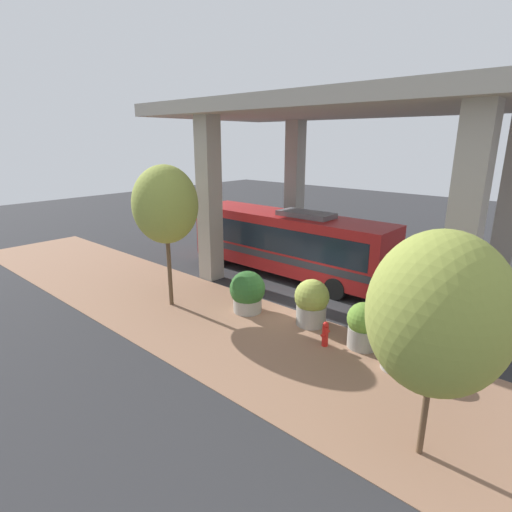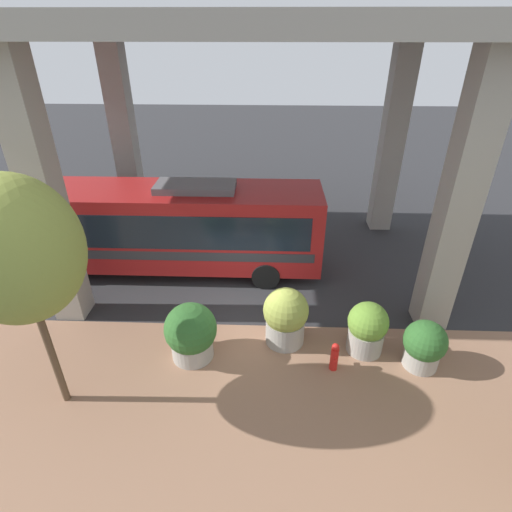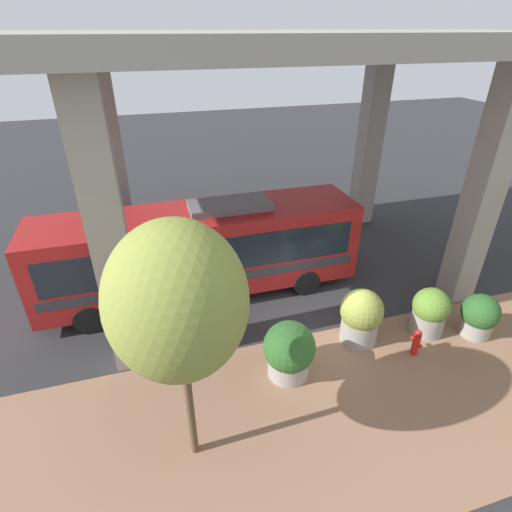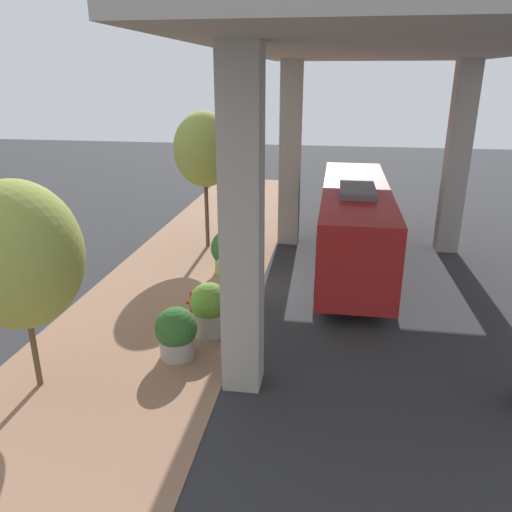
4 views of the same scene
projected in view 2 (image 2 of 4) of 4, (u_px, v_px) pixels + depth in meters
name	position (u px, v px, depth m)	size (l,w,h in m)	color
ground_plane	(248.00, 326.00, 12.61)	(80.00, 80.00, 0.00)	#2D2D30
sidewalk_strip	(242.00, 403.00, 10.02)	(6.00, 40.00, 0.02)	#936B51
overpass	(253.00, 55.00, 12.33)	(9.40, 19.48, 8.54)	#9E998E
bus	(169.00, 224.00, 14.64)	(2.65, 11.12, 3.49)	#B21E1E
fire_hydrant	(334.00, 357.00, 10.80)	(0.45, 0.22, 0.91)	red
planter_front	(191.00, 333.00, 11.04)	(1.46, 1.46, 1.74)	#9E998E
planter_middle	(367.00, 328.00, 11.28)	(1.14, 1.14, 1.62)	#9E998E
planter_back	(424.00, 345.00, 10.78)	(1.15, 1.15, 1.47)	#9E998E
planter_extra	(286.00, 317.00, 11.56)	(1.32, 1.32, 1.81)	#9E998E
street_tree_far	(16.00, 251.00, 7.97)	(2.64, 2.64, 5.92)	brown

